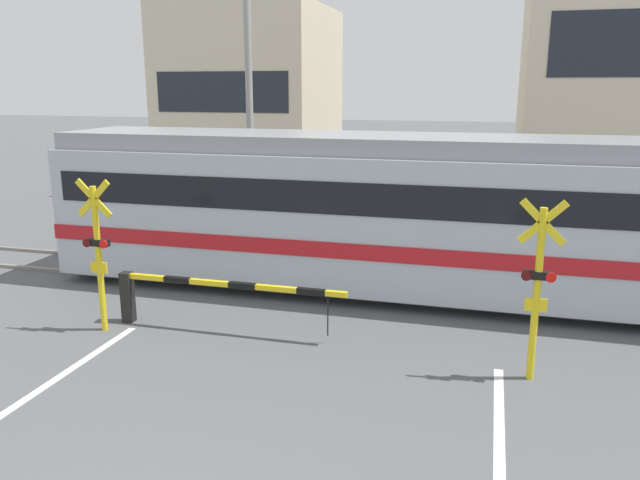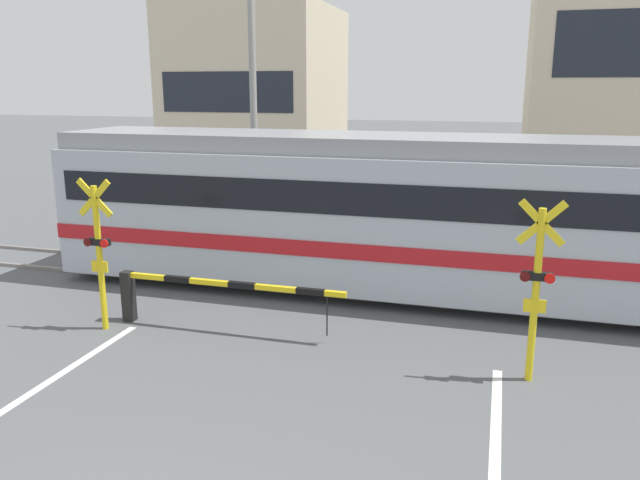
# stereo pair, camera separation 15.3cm
# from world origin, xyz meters

# --- Properties ---
(rail_track_near) EXTENTS (50.00, 0.10, 0.08)m
(rail_track_near) POSITION_xyz_m (0.00, 9.10, 0.04)
(rail_track_near) COLOR gray
(rail_track_near) RESTS_ON ground_plane
(rail_track_far) EXTENTS (50.00, 0.10, 0.08)m
(rail_track_far) POSITION_xyz_m (0.00, 10.54, 0.04)
(rail_track_far) COLOR gray
(rail_track_far) RESTS_ON ground_plane
(commuter_train) EXTENTS (15.00, 2.78, 3.36)m
(commuter_train) POSITION_xyz_m (1.13, 9.82, 1.79)
(commuter_train) COLOR #ADB7C1
(commuter_train) RESTS_ON ground_plane
(crossing_barrier_near) EXTENTS (4.33, 0.20, 0.97)m
(crossing_barrier_near) POSITION_xyz_m (-2.25, 6.72, 0.72)
(crossing_barrier_near) COLOR black
(crossing_barrier_near) RESTS_ON ground_plane
(crossing_barrier_far) EXTENTS (4.33, 0.20, 0.97)m
(crossing_barrier_far) POSITION_xyz_m (2.25, 13.02, 0.72)
(crossing_barrier_far) COLOR black
(crossing_barrier_far) RESTS_ON ground_plane
(crossing_signal_left) EXTENTS (0.68, 0.15, 2.78)m
(crossing_signal_left) POSITION_xyz_m (-3.70, 6.22, 1.52)
(crossing_signal_left) COLOR yellow
(crossing_signal_left) RESTS_ON ground_plane
(crossing_signal_right) EXTENTS (0.68, 0.15, 2.78)m
(crossing_signal_right) POSITION_xyz_m (3.70, 6.22, 1.52)
(crossing_signal_right) COLOR yellow
(crossing_signal_right) RESTS_ON ground_plane
(pedestrian) EXTENTS (0.38, 0.22, 1.70)m
(pedestrian) POSITION_xyz_m (0.48, 16.74, 0.98)
(pedestrian) COLOR #23232D
(pedestrian) RESTS_ON ground_plane
(building_left_of_street) EXTENTS (6.31, 6.37, 7.51)m
(building_left_of_street) POSITION_xyz_m (-7.00, 22.31, 3.75)
(building_left_of_street) COLOR beige
(building_left_of_street) RESTS_ON ground_plane
(building_right_of_street) EXTENTS (7.94, 6.37, 10.25)m
(building_right_of_street) POSITION_xyz_m (7.82, 22.31, 5.12)
(building_right_of_street) COLOR beige
(building_right_of_street) RESTS_ON ground_plane
(utility_pole_streetside) EXTENTS (0.22, 0.22, 8.03)m
(utility_pole_streetside) POSITION_xyz_m (-4.45, 15.52, 4.01)
(utility_pole_streetside) COLOR gray
(utility_pole_streetside) RESTS_ON ground_plane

